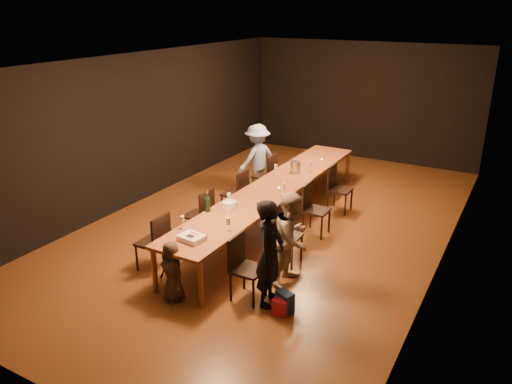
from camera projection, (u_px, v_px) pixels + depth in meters
The scene contains 30 objects.
ground at pixel (274, 224), 9.36m from camera, with size 10.00×10.00×0.00m, color #4C2813.
room_shell at pixel (275, 115), 8.62m from camera, with size 6.04×10.04×3.02m.
table at pixel (274, 189), 9.11m from camera, with size 0.90×6.00×0.75m.
chair_right_0 at pixel (248, 269), 6.85m from camera, with size 0.42×0.42×0.93m, color black, non-canonical shape.
chair_right_1 at pixel (287, 236), 7.82m from camera, with size 0.42×0.42×0.93m, color black, non-canonical shape.
chair_right_2 at pixel (317, 210), 8.80m from camera, with size 0.42×0.42×0.93m, color black, non-canonical shape.
chair_right_3 at pixel (340, 189), 9.78m from camera, with size 0.42×0.42×0.93m, color black, non-canonical shape.
chair_left_0 at pixel (152, 242), 7.62m from camera, with size 0.42×0.42×0.93m, color black, non-canonical shape.
chair_left_1 at pixel (198, 214), 8.60m from camera, with size 0.42×0.42×0.93m, color black, non-canonical shape.
chair_left_2 at pixel (235, 193), 9.58m from camera, with size 0.42×0.42×0.93m, color black, non-canonical shape.
chair_left_3 at pixel (264, 175), 10.56m from camera, with size 0.42×0.42×0.93m, color black, non-canonical shape.
woman_birthday at pixel (270, 253), 6.65m from camera, with size 0.55×0.36×1.52m, color black.
woman_tan at pixel (292, 238), 7.18m from camera, with size 0.69×0.54×1.41m, color tan.
man_blue at pixel (257, 158), 10.79m from camera, with size 0.96×0.55×1.48m, color #89A5D4.
child at pixel (172, 271), 6.83m from camera, with size 0.43×0.28×0.88m, color #3F3023.
gift_bag_red at pixel (280, 308), 6.57m from camera, with size 0.20×0.11×0.24m, color #BE1C37.
gift_bag_blue at pixel (285, 302), 6.66m from camera, with size 0.23×0.16×0.29m, color #224693.
birthday_cake at pixel (192, 238), 7.01m from camera, with size 0.37×0.31×0.08m.
plate_stack at pixel (230, 205), 8.08m from camera, with size 0.22×0.22×0.13m, color white.
champagne_bottle at pixel (208, 201), 7.94m from camera, with size 0.08×0.08×0.36m, color black, non-canonical shape.
ice_bucket at pixel (296, 167), 9.81m from camera, with size 0.21×0.21×0.23m, color #B7B7BC.
wineglass_0 at pixel (183, 222), 7.35m from camera, with size 0.06×0.06×0.21m, color beige, non-canonical shape.
wineglass_1 at pixel (228, 224), 7.29m from camera, with size 0.06×0.06×0.21m, color beige, non-canonical shape.
wineglass_2 at pixel (229, 199), 8.23m from camera, with size 0.06×0.06×0.21m, color silver, non-canonical shape.
wineglass_3 at pixel (283, 189), 8.68m from camera, with size 0.06×0.06×0.21m, color beige, non-canonical shape.
wineglass_4 at pixel (276, 169), 9.69m from camera, with size 0.06×0.06×0.21m, color silver, non-canonical shape.
wineglass_5 at pixel (310, 166), 9.89m from camera, with size 0.06×0.06×0.21m, color silver, non-canonical shape.
tealight_near at pixel (228, 223), 7.55m from camera, with size 0.05×0.05×0.03m, color #B2B7B2.
tealight_mid at pixel (279, 189), 8.94m from camera, with size 0.05×0.05×0.03m, color #B2B7B2.
tealight_far at pixel (322, 160), 10.57m from camera, with size 0.05×0.05×0.03m, color #B2B7B2.
Camera 1 is at (3.89, -7.60, 3.88)m, focal length 35.00 mm.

